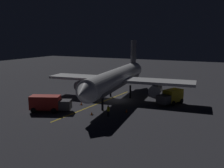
% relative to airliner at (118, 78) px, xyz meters
% --- Properties ---
extents(ground_plane, '(180.00, 180.00, 0.20)m').
position_rel_airliner_xyz_m(ground_plane, '(-0.07, 0.57, -4.28)').
color(ground_plane, '#313138').
extents(apron_guide_stripe, '(2.20, 23.82, 0.01)m').
position_rel_airliner_xyz_m(apron_guide_stripe, '(1.90, 4.57, -4.18)').
color(apron_guide_stripe, gold).
rests_on(apron_guide_stripe, ground_plane).
extents(airliner, '(29.24, 32.92, 11.32)m').
position_rel_airliner_xyz_m(airliner, '(0.00, 0.00, 0.00)').
color(airliner, white).
rests_on(airliner, ground_plane).
extents(baggage_truck, '(6.87, 4.46, 2.64)m').
position_rel_airliner_xyz_m(baggage_truck, '(6.62, 12.34, -2.83)').
color(baggage_truck, maroon).
rests_on(baggage_truck, ground_plane).
extents(catering_truck, '(4.08, 5.79, 2.62)m').
position_rel_airliner_xyz_m(catering_truck, '(-10.20, -1.10, -2.88)').
color(catering_truck, gold).
rests_on(catering_truck, ground_plane).
extents(ground_crew_worker, '(0.40, 0.40, 1.74)m').
position_rel_airliner_xyz_m(ground_crew_worker, '(-3.25, 10.33, -3.29)').
color(ground_crew_worker, black).
rests_on(ground_crew_worker, ground_plane).
extents(traffic_cone_near_left, '(0.50, 0.50, 0.55)m').
position_rel_airliner_xyz_m(traffic_cone_near_left, '(-0.60, 10.85, -3.93)').
color(traffic_cone_near_left, '#EA590F').
rests_on(traffic_cone_near_left, ground_plane).
extents(traffic_cone_near_right, '(0.50, 0.50, 0.55)m').
position_rel_airliner_xyz_m(traffic_cone_near_right, '(4.09, 6.65, -3.93)').
color(traffic_cone_near_right, '#EA590F').
rests_on(traffic_cone_near_right, ground_plane).
extents(traffic_cone_under_wing, '(0.50, 0.50, 0.55)m').
position_rel_airliner_xyz_m(traffic_cone_under_wing, '(4.94, 10.15, -3.93)').
color(traffic_cone_under_wing, '#EA590F').
rests_on(traffic_cone_under_wing, ground_plane).
extents(traffic_cone_far, '(0.50, 0.50, 0.55)m').
position_rel_airliner_xyz_m(traffic_cone_far, '(-4.96, 7.18, -3.93)').
color(traffic_cone_far, '#EA590F').
rests_on(traffic_cone_far, ground_plane).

